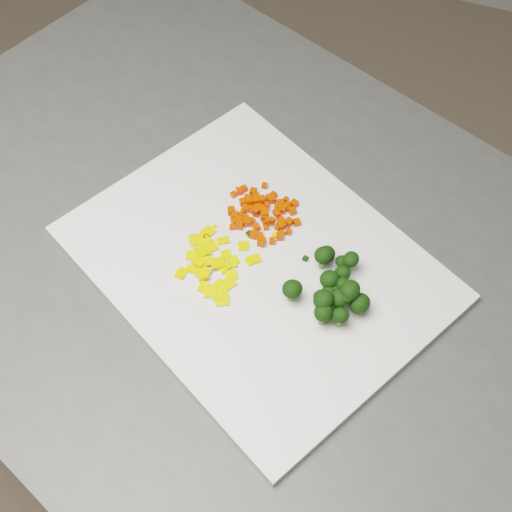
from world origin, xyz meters
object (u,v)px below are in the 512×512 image
(carrot_pile, at_px, (262,208))
(counter_block, at_px, (245,393))
(cutting_board, at_px, (256,263))
(pepper_pile, at_px, (208,262))
(broccoli_pile, at_px, (335,286))

(carrot_pile, bearing_deg, counter_block, -99.75)
(cutting_board, bearing_deg, pepper_pile, -153.32)
(pepper_pile, bearing_deg, cutting_board, 26.68)
(counter_block, distance_m, pepper_pile, 0.47)
(counter_block, xyz_separation_m, broccoli_pile, (0.13, -0.03, 0.49))
(cutting_board, relative_size, pepper_pile, 3.88)
(counter_block, height_order, broccoli_pile, broccoli_pile)
(pepper_pile, xyz_separation_m, broccoli_pile, (0.15, 0.01, 0.02))
(counter_block, height_order, cutting_board, cutting_board)
(carrot_pile, height_order, pepper_pile, carrot_pile)
(counter_block, bearing_deg, cutting_board, -28.00)
(cutting_board, xyz_separation_m, broccoli_pile, (0.10, -0.02, 0.03))
(counter_block, bearing_deg, pepper_pile, -122.39)
(cutting_board, xyz_separation_m, carrot_pile, (-0.02, 0.07, 0.02))
(carrot_pile, xyz_separation_m, pepper_pile, (-0.03, -0.09, -0.01))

